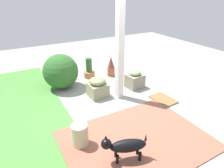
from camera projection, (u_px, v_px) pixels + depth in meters
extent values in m
plane|color=gray|center=(115.00, 105.00, 4.45)|extent=(12.00, 12.00, 0.00)
cube|color=#925843|center=(136.00, 140.00, 3.40)|extent=(1.80, 2.40, 0.02)
cube|color=white|center=(120.00, 51.00, 4.30)|extent=(0.14, 0.14, 2.24)
cube|color=gray|center=(135.00, 81.00, 5.16)|extent=(0.40, 0.44, 0.35)
ellipsoid|color=gray|center=(135.00, 73.00, 5.06)|extent=(0.29, 0.29, 0.13)
cube|color=gray|center=(98.00, 90.00, 4.74)|extent=(0.44, 0.43, 0.33)
ellipsoid|color=gray|center=(97.00, 81.00, 4.64)|extent=(0.39, 0.39, 0.17)
sphere|color=#2B5E26|center=(61.00, 72.00, 5.04)|extent=(0.88, 0.88, 0.88)
cylinder|color=#B36943|center=(89.00, 74.00, 5.78)|extent=(0.31, 0.31, 0.17)
cylinder|color=#2D5829|center=(89.00, 65.00, 5.66)|extent=(0.17, 0.17, 0.40)
cylinder|color=#A65036|center=(111.00, 72.00, 5.87)|extent=(0.21, 0.21, 0.25)
cone|color=brown|center=(111.00, 62.00, 5.74)|extent=(0.19, 0.19, 0.33)
ellipsoid|color=black|center=(128.00, 146.00, 2.92)|extent=(0.36, 0.58, 0.20)
sphere|color=black|center=(106.00, 144.00, 2.83)|extent=(0.16, 0.16, 0.16)
cone|color=black|center=(107.00, 141.00, 2.76)|extent=(0.05, 0.05, 0.06)
cone|color=black|center=(106.00, 137.00, 2.83)|extent=(0.05, 0.05, 0.06)
cylinder|color=black|center=(117.00, 160.00, 2.91)|extent=(0.05, 0.05, 0.16)
cylinder|color=black|center=(116.00, 153.00, 3.03)|extent=(0.05, 0.05, 0.16)
cylinder|color=black|center=(140.00, 157.00, 2.97)|extent=(0.05, 0.05, 0.16)
cylinder|color=black|center=(137.00, 150.00, 3.08)|extent=(0.05, 0.05, 0.16)
cone|color=black|center=(146.00, 137.00, 2.90)|extent=(0.04, 0.04, 0.13)
cylinder|color=#C5B792|center=(80.00, 135.00, 3.23)|extent=(0.27, 0.27, 0.39)
cube|color=brown|center=(163.00, 99.00, 4.63)|extent=(0.59, 0.43, 0.03)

